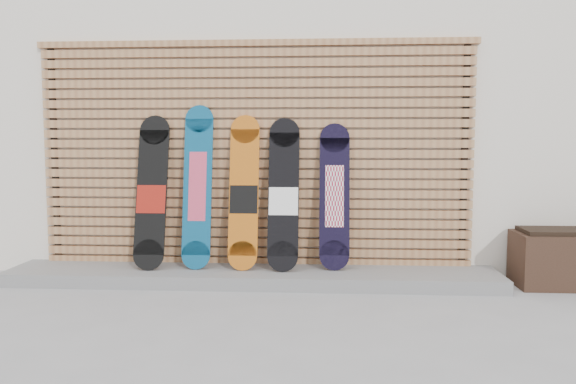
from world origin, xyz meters
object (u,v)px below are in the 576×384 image
snowboard_2 (244,193)px  snowboard_3 (284,195)px  snowboard_0 (152,193)px  snowboard_1 (198,186)px  snowboard_4 (334,196)px

snowboard_2 → snowboard_3: (0.38, -0.02, -0.01)m
snowboard_0 → snowboard_2: 0.88m
snowboard_1 → snowboard_3: snowboard_1 is taller
snowboard_2 → snowboard_1: bearing=178.6°
snowboard_2 → snowboard_4: size_ratio=1.06×
snowboard_3 → snowboard_2: bearing=177.4°
snowboard_4 → snowboard_0: bearing=-178.1°
snowboard_0 → snowboard_3: bearing=0.4°
snowboard_1 → snowboard_4: size_ratio=1.13×
snowboard_3 → snowboard_4: bearing=5.7°
snowboard_0 → snowboard_4: 1.74m
snowboard_0 → snowboard_1: bearing=4.8°
snowboard_2 → snowboard_3: 0.38m
snowboard_1 → snowboard_2: size_ratio=1.07×
snowboard_2 → snowboard_4: snowboard_2 is taller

